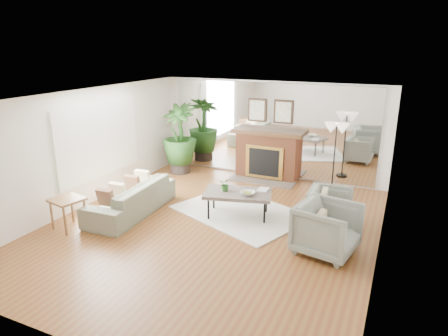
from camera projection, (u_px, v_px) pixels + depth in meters
The scene contains 18 objects.
ground at pixel (212, 227), 7.71m from camera, with size 7.00×7.00×0.00m, color brown.
wall_left at pixel (86, 148), 8.52m from camera, with size 0.02×7.00×2.50m, color silver.
wall_right at pixel (384, 188), 6.16m from camera, with size 0.02×7.00×2.50m, color silver.
wall_back at pixel (270, 130), 10.37m from camera, with size 6.00×0.02×2.50m, color silver.
mirror_panel at pixel (270, 130), 10.36m from camera, with size 5.40×0.04×2.40m, color silver.
window_panel at pixel (99, 140), 8.83m from camera, with size 0.04×2.40×1.50m, color #B2E09E.
fireplace at pixel (267, 154), 10.35m from camera, with size 1.85×0.83×2.05m.
area_rug at pixel (240, 212), 8.36m from camera, with size 2.56×1.83×0.03m, color white.
coffee_table at pixel (238, 194), 8.04m from camera, with size 1.49×1.10×0.54m.
sofa at pixel (131, 198), 8.28m from camera, with size 2.23×0.87×0.65m, color slate.
armchair_back at pixel (330, 207), 7.71m from camera, with size 0.78×0.80×0.73m, color gray.
armchair_front at pixel (327, 229), 6.65m from camera, with size 0.94×0.96×0.88m, color gray.
side_table at pixel (67, 203), 7.50m from camera, with size 0.64×0.64×0.61m.
potted_ficus at pixel (179, 136), 10.71m from camera, with size 0.97×0.97×1.89m.
floor_lamp at pixel (336, 134), 8.88m from camera, with size 0.56×0.31×1.71m.
tabletop_plant at pixel (226, 184), 8.05m from camera, with size 0.25×0.22×0.28m, color #2B561F.
fruit_bowl at pixel (247, 193), 7.86m from camera, with size 0.29×0.29×0.07m, color brown.
book at pixel (258, 189), 8.16m from camera, with size 0.21×0.28×0.02m, color brown.
Camera 1 is at (3.13, -6.29, 3.38)m, focal length 32.00 mm.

